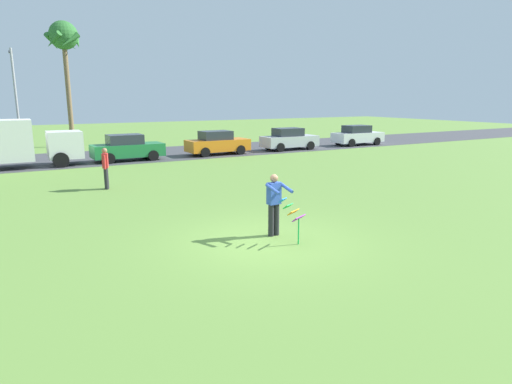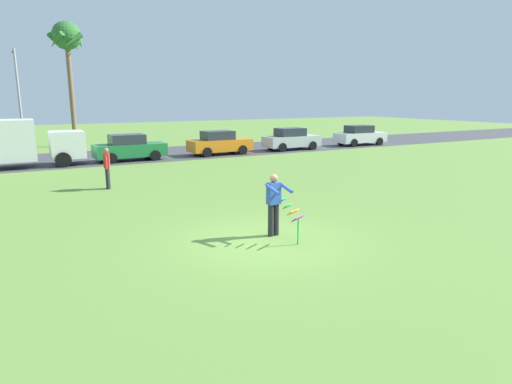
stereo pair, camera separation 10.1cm
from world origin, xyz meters
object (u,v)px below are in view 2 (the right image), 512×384
object	(u,v)px
person_kite_flyer	(274,202)
parked_car_green	(129,148)
kite_held	(293,214)
streetlight_pole	(19,94)
parked_car_orange	(219,143)
parked_car_white	(360,136)
parked_car_silver	(291,139)
person_walker_near	(107,167)
palm_tree_right_near	(67,42)
parked_truck_white_box	(9,143)

from	to	relation	value
person_kite_flyer	parked_car_green	xyz separation A→B (m)	(0.04, 17.02, -0.18)
kite_held	streetlight_pole	xyz separation A→B (m)	(-5.54, 25.44, 3.19)
parked_car_orange	parked_car_white	xyz separation A→B (m)	(12.40, 0.00, 0.00)
parked_car_orange	parked_car_silver	world-z (taller)	same
parked_car_silver	kite_held	bearing A→B (deg)	-123.34
person_kite_flyer	parked_car_white	distance (m)	25.09
kite_held	parked_car_orange	xyz separation A→B (m)	(5.93, 17.82, -0.03)
person_kite_flyer	streetlight_pole	distance (m)	25.42
person_kite_flyer	kite_held	size ratio (longest dim) A/B	1.46
parked_car_silver	parked_car_white	xyz separation A→B (m)	(6.61, 0.00, 0.00)
parked_car_white	person_walker_near	bearing A→B (deg)	-159.02
person_walker_near	streetlight_pole	bearing A→B (deg)	99.68
person_kite_flyer	palm_tree_right_near	bearing A→B (deg)	93.75
parked_car_orange	kite_held	bearing A→B (deg)	-108.42
kite_held	parked_truck_white_box	distance (m)	18.94
kite_held	palm_tree_right_near	size ratio (longest dim) A/B	0.13
parked_car_green	person_kite_flyer	bearing A→B (deg)	-90.13
parked_car_silver	person_walker_near	world-z (taller)	person_walker_near
parked_car_green	person_walker_near	distance (m)	8.60
person_kite_flyer	kite_held	distance (m)	0.81
kite_held	parked_car_green	distance (m)	17.82
parked_truck_white_box	streetlight_pole	distance (m)	8.09
parked_car_orange	person_walker_near	xyz separation A→B (m)	(-8.79, -8.13, 0.16)
kite_held	person_kite_flyer	bearing A→B (deg)	96.41
parked_car_green	streetlight_pole	world-z (taller)	streetlight_pole
parked_car_white	palm_tree_right_near	size ratio (longest dim) A/B	0.45
palm_tree_right_near	parked_car_white	bearing A→B (deg)	-26.98
parked_car_silver	parked_car_white	size ratio (longest dim) A/B	0.99
parked_car_orange	person_kite_flyer	bearing A→B (deg)	-109.49
parked_truck_white_box	streetlight_pole	bearing A→B (deg)	83.59
parked_car_white	streetlight_pole	xyz separation A→B (m)	(-23.88, 7.62, 3.22)
parked_car_silver	streetlight_pole	distance (m)	19.14
parked_truck_white_box	palm_tree_right_near	world-z (taller)	palm_tree_right_near
person_kite_flyer	parked_car_orange	xyz separation A→B (m)	(6.02, 17.02, -0.18)
kite_held	palm_tree_right_near	world-z (taller)	palm_tree_right_near
parked_car_green	person_walker_near	bearing A→B (deg)	-109.05
person_kite_flyer	person_walker_near	distance (m)	9.32
kite_held	parked_car_silver	distance (m)	21.33
parked_truck_white_box	person_walker_near	size ratio (longest dim) A/B	3.88
kite_held	palm_tree_right_near	distance (m)	29.06
parked_car_silver	palm_tree_right_near	size ratio (longest dim) A/B	0.45
kite_held	parked_car_green	world-z (taller)	parked_car_green
person_walker_near	parked_truck_white_box	bearing A→B (deg)	113.55
person_kite_flyer	parked_car_silver	bearing A→B (deg)	55.25
parked_car_green	parked_truck_white_box	bearing A→B (deg)	179.99
parked_truck_white_box	parked_car_silver	world-z (taller)	parked_truck_white_box
person_kite_flyer	parked_car_silver	xyz separation A→B (m)	(11.81, 17.03, -0.18)
parked_truck_white_box	streetlight_pole	xyz separation A→B (m)	(0.86, 7.62, 2.59)
parked_car_silver	person_kite_flyer	bearing A→B (deg)	-124.75
person_kite_flyer	parked_truck_white_box	world-z (taller)	parked_truck_white_box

